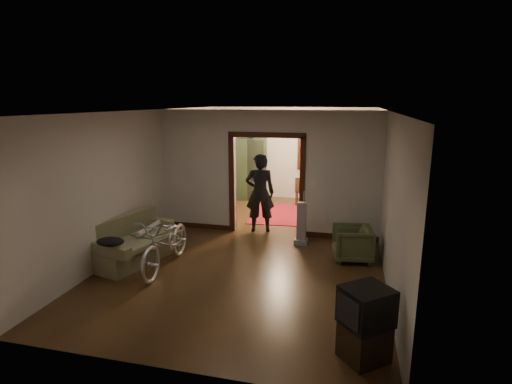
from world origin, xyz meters
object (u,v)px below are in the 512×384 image
(bicycle, at_px, (166,242))
(armchair, at_px, (352,243))
(sofa, at_px, (137,238))
(person, at_px, (260,193))
(locker, at_px, (251,169))
(desk, at_px, (328,193))

(bicycle, xyz_separation_m, armchair, (3.28, 1.19, -0.17))
(sofa, relative_size, bicycle, 0.96)
(bicycle, relative_size, person, 1.03)
(bicycle, bearing_deg, armchair, 17.68)
(sofa, bearing_deg, armchair, 27.81)
(person, bearing_deg, locker, -85.50)
(sofa, distance_m, person, 2.97)
(armchair, distance_m, locker, 5.29)
(bicycle, bearing_deg, sofa, 159.56)
(sofa, distance_m, locker, 5.31)
(locker, bearing_deg, desk, -15.16)
(person, bearing_deg, sofa, 35.78)
(sofa, height_order, armchair, sofa)
(bicycle, xyz_separation_m, desk, (2.55, 5.27, -0.13))
(sofa, relative_size, desk, 1.85)
(armchair, xyz_separation_m, desk, (-0.73, 4.09, 0.03))
(armchair, distance_m, person, 2.53)
(sofa, relative_size, person, 0.99)
(person, bearing_deg, armchair, 135.40)
(person, distance_m, locker, 3.14)
(armchair, bearing_deg, bicycle, -78.89)
(bicycle, distance_m, armchair, 3.49)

